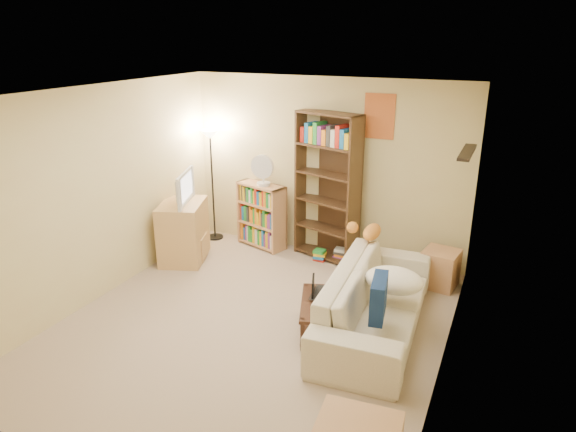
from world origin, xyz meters
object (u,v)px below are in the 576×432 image
Objects in this scene: coffee_table at (323,313)px; short_bookshelf at (262,216)px; tall_bookshelf at (327,184)px; tv_stand at (183,231)px; desk_fan at (263,170)px; sofa at (376,300)px; laptop at (324,294)px; television at (180,187)px; side_table at (440,268)px; mug at (332,307)px; floor_lamp at (211,153)px; tabby_cat at (369,231)px.

short_bookshelf is at bearing 112.68° from coffee_table.
coffee_table is at bearing -53.48° from tall_bookshelf.
desk_fan is at bearing 24.98° from tv_stand.
short_bookshelf reaches higher than sofa.
coffee_table is at bearing -170.96° from laptop.
coffee_table is (-0.49, -0.31, -0.11)m from sofa.
television is 1.31m from short_bookshelf.
coffee_table is 1.94× the size of side_table.
sofa is 0.57m from mug.
floor_lamp is (-2.44, 1.70, 0.98)m from laptop.
tabby_cat is 1.08m from side_table.
tv_stand is 0.41× the size of tall_bookshelf.
mug reaches higher than laptop.
laptop is (-0.04, 0.14, 0.15)m from coffee_table.
floor_lamp reaches higher than tabby_cat.
side_table is (1.62, -0.24, -0.85)m from tall_bookshelf.
tabby_cat is 0.63× the size of tv_stand.
tall_bookshelf is 1.85m from floor_lamp.
coffee_table is 0.45× the size of tall_bookshelf.
desk_fan is at bearing -22.87° from short_bookshelf.
side_table reaches higher than mug.
sofa is 4.95× the size of side_table.
tv_stand is at bearing 138.92° from coffee_table.
television is 2.00m from tall_bookshelf.
sofa is 3.13× the size of television.
laptop is at bearing -99.77° from tabby_cat.
tabby_cat is 1.92m from desk_fan.
desk_fan reaches higher than television.
television is 0.37× the size of tall_bookshelf.
short_bookshelf is at bearing 28.41° from tv_stand.
coffee_table is at bearing -30.37° from short_bookshelf.
mug is at bearing -47.91° from desk_fan.
tv_stand is 2.11m from tall_bookshelf.
sofa is at bearing -32.79° from tv_stand.
coffee_table is at bearing -131.80° from television.
television is 0.44× the size of floor_lamp.
desk_fan is at bearing 175.69° from side_table.
television is at bearing 63.49° from laptop.
laptop is at bearing -28.89° from short_bookshelf.
short_bookshelf reaches higher than laptop.
laptop is at bearing -129.30° from television.
tv_stand reaches higher than side_table.
floor_lamp reaches higher than mug.
desk_fan reaches higher than sofa.
television is at bearing 138.92° from coffee_table.
tv_stand is at bearing -87.68° from floor_lamp.
tall_bookshelf is (-0.80, 2.00, 0.67)m from mug.
coffee_table is 8.00× the size of mug.
tabby_cat is 1.95m from short_bookshelf.
coffee_table is 0.21m from laptop.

